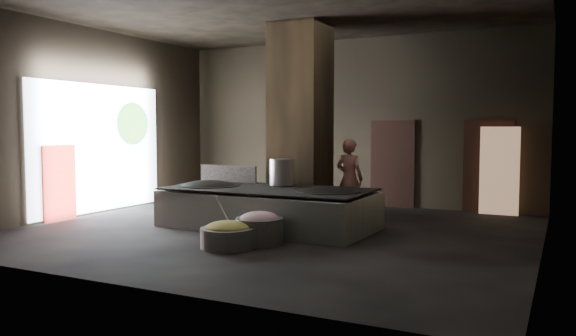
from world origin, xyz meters
The scene contains 28 objects.
floor centered at (0.00, 0.00, -0.05)m, with size 10.00×9.00×0.10m, color black.
ceiling centered at (0.00, 0.00, 4.55)m, with size 10.00×9.00×0.10m, color black.
back_wall centered at (0.00, 4.55, 2.25)m, with size 10.00×0.10×4.50m, color black.
front_wall centered at (0.00, -4.55, 2.25)m, with size 10.00×0.10×4.50m, color black.
left_wall centered at (-5.05, 0.00, 2.25)m, with size 0.10×9.00×4.50m, color black.
right_wall centered at (5.05, 0.00, 2.25)m, with size 0.10×9.00×4.50m, color black.
pillar centered at (-0.30, 1.90, 2.25)m, with size 1.20×1.20×4.50m, color black.
hearth_platform centered at (-0.25, 0.19, 0.38)m, with size 4.37×2.09×0.76m, color #B3C7B7.
platform_cap centered at (-0.25, 0.19, 0.82)m, with size 4.28×2.05×0.03m, color black.
wok_left centered at (-1.70, 0.14, 0.75)m, with size 1.38×1.38×0.38m, color black.
wok_left_rim centered at (-1.70, 0.14, 0.82)m, with size 1.41×1.41×0.05m, color black.
wok_right centered at (1.10, 0.24, 0.75)m, with size 1.28×1.28×0.36m, color black.
wok_right_rim centered at (1.10, 0.24, 0.82)m, with size 1.31×1.31×0.05m, color black.
stock_pot centered at (-0.20, 0.74, 1.13)m, with size 0.53×0.53×0.57m, color #A8A9B0.
splash_guard centered at (-1.70, 0.94, 1.03)m, with size 1.52×0.06×0.38m, color black.
cook centered at (0.83, 2.16, 0.92)m, with size 0.67×0.43×1.84m, color #8D5547.
veg_basin centered at (0.08, -1.87, 0.18)m, with size 0.95×0.95×0.35m, color slate.
veg_fill centered at (0.08, -1.87, 0.35)m, with size 0.78×0.78×0.24m, color #849D4C.
ladle centered at (-0.07, -1.72, 0.55)m, with size 0.03×0.03×0.75m, color #A8A9B0.
meat_basin centered at (0.40, -1.33, 0.24)m, with size 0.86×0.86×0.47m, color slate.
meat_fill centered at (0.40, -1.33, 0.45)m, with size 0.71×0.71×0.27m, color #AB6774.
doorway_near centered at (1.20, 4.45, 1.10)m, with size 1.18×0.08×2.38m, color black.
doorway_near_glow centered at (1.19, 4.60, 1.05)m, with size 0.85×0.04×2.02m, color #8C6647.
doorway_far centered at (3.60, 4.45, 1.10)m, with size 1.18×0.08×2.38m, color black.
doorway_far_glow centered at (3.89, 4.21, 1.05)m, with size 0.90×0.04×2.13m, color #8C6647.
left_opening centered at (-4.95, 0.20, 1.60)m, with size 0.04×4.20×3.10m, color white.
pavilion_sliver centered at (-4.88, -1.10, 0.85)m, with size 0.05×0.90×1.70m, color maroon.
tree_silhouette centered at (-4.85, 1.30, 2.20)m, with size 0.28×1.10×1.10m, color #194714.
Camera 1 is at (5.31, -10.04, 2.07)m, focal length 35.00 mm.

